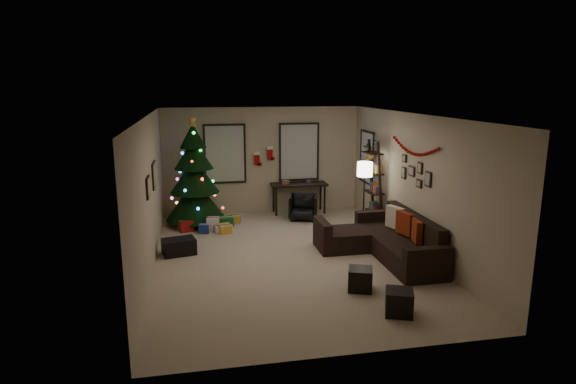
# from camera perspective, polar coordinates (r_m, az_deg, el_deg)

# --- Properties ---
(floor) EXTENTS (7.00, 7.00, 0.00)m
(floor) POSITION_cam_1_polar(r_m,az_deg,el_deg) (9.32, 0.11, -7.73)
(floor) COLOR #BCA68E
(floor) RESTS_ON ground
(ceiling) EXTENTS (7.00, 7.00, 0.00)m
(ceiling) POSITION_cam_1_polar(r_m,az_deg,el_deg) (8.76, 0.11, 9.07)
(ceiling) COLOR white
(ceiling) RESTS_ON floor
(wall_back) EXTENTS (5.00, 0.00, 5.00)m
(wall_back) POSITION_cam_1_polar(r_m,az_deg,el_deg) (12.34, -3.05, 3.75)
(wall_back) COLOR #C0AE92
(wall_back) RESTS_ON floor
(wall_front) EXTENTS (5.00, 0.00, 5.00)m
(wall_front) POSITION_cam_1_polar(r_m,az_deg,el_deg) (5.67, 7.04, -6.89)
(wall_front) COLOR #C0AE92
(wall_front) RESTS_ON floor
(wall_left) EXTENTS (0.00, 7.00, 7.00)m
(wall_left) POSITION_cam_1_polar(r_m,az_deg,el_deg) (8.82, -16.04, -0.26)
(wall_left) COLOR #C0AE92
(wall_left) RESTS_ON floor
(wall_right) EXTENTS (0.00, 7.00, 7.00)m
(wall_right) POSITION_cam_1_polar(r_m,az_deg,el_deg) (9.73, 14.71, 0.99)
(wall_right) COLOR #C0AE92
(wall_right) RESTS_ON floor
(window_back_left) EXTENTS (1.05, 0.06, 1.50)m
(window_back_left) POSITION_cam_1_polar(r_m,az_deg,el_deg) (12.19, -7.48, 4.50)
(window_back_left) COLOR #728CB2
(window_back_left) RESTS_ON wall_back
(window_back_right) EXTENTS (1.05, 0.06, 1.50)m
(window_back_right) POSITION_cam_1_polar(r_m,az_deg,el_deg) (12.45, 1.30, 4.77)
(window_back_right) COLOR #728CB2
(window_back_right) RESTS_ON wall_back
(window_right_wall) EXTENTS (0.06, 0.90, 1.30)m
(window_right_wall) POSITION_cam_1_polar(r_m,az_deg,el_deg) (12.01, 9.37, 4.08)
(window_right_wall) COLOR #728CB2
(window_right_wall) RESTS_ON wall_right
(christmas_tree) EXTENTS (1.39, 1.39, 2.59)m
(christmas_tree) POSITION_cam_1_polar(r_m,az_deg,el_deg) (11.46, -11.00, 1.45)
(christmas_tree) COLOR black
(christmas_tree) RESTS_ON floor
(presents) EXTENTS (1.50, 1.12, 0.30)m
(presents) POSITION_cam_1_polar(r_m,az_deg,el_deg) (11.22, -9.08, -3.77)
(presents) COLOR #14591E
(presents) RESTS_ON floor
(sofa) EXTENTS (1.80, 2.62, 0.85)m
(sofa) POSITION_cam_1_polar(r_m,az_deg,el_deg) (9.52, 11.47, -5.79)
(sofa) COLOR black
(sofa) RESTS_ON floor
(pillow_red_a) EXTENTS (0.20, 0.42, 0.41)m
(pillow_red_a) POSITION_cam_1_polar(r_m,az_deg,el_deg) (9.07, 15.01, -4.49)
(pillow_red_a) COLOR maroon
(pillow_red_a) RESTS_ON sofa
(pillow_red_b) EXTENTS (0.22, 0.45, 0.43)m
(pillow_red_b) POSITION_cam_1_polar(r_m,az_deg,el_deg) (9.51, 13.68, -3.63)
(pillow_red_b) COLOR maroon
(pillow_red_b) RESTS_ON sofa
(pillow_cream) EXTENTS (0.26, 0.46, 0.44)m
(pillow_cream) POSITION_cam_1_polar(r_m,az_deg,el_deg) (9.92, 12.56, -2.96)
(pillow_cream) COLOR beige
(pillow_cream) RESTS_ON sofa
(ottoman_near) EXTENTS (0.49, 0.49, 0.36)m
(ottoman_near) POSITION_cam_1_polar(r_m,az_deg,el_deg) (7.95, 8.55, -10.16)
(ottoman_near) COLOR black
(ottoman_near) RESTS_ON floor
(ottoman_far) EXTENTS (0.50, 0.50, 0.36)m
(ottoman_far) POSITION_cam_1_polar(r_m,az_deg,el_deg) (7.26, 13.02, -12.60)
(ottoman_far) COLOR black
(ottoman_far) RESTS_ON floor
(desk) EXTENTS (1.43, 0.51, 0.77)m
(desk) POSITION_cam_1_polar(r_m,az_deg,el_deg) (12.35, 1.31, 0.62)
(desk) COLOR black
(desk) RESTS_ON floor
(desk_chair) EXTENTS (0.75, 0.72, 0.63)m
(desk_chair) POSITION_cam_1_polar(r_m,az_deg,el_deg) (11.80, 1.81, -1.78)
(desk_chair) COLOR black
(desk_chair) RESTS_ON floor
(bookshelf) EXTENTS (0.30, 0.59, 2.03)m
(bookshelf) POSITION_cam_1_polar(r_m,az_deg,el_deg) (11.11, 10.25, 0.66)
(bookshelf) COLOR black
(bookshelf) RESTS_ON floor
(potted_plant) EXTENTS (0.65, 0.61, 0.58)m
(potted_plant) POSITION_cam_1_polar(r_m,az_deg,el_deg) (11.29, 9.79, 5.36)
(potted_plant) COLOR #4C4C4C
(potted_plant) RESTS_ON bookshelf
(floor_lamp) EXTENTS (0.34, 0.34, 1.59)m
(floor_lamp) POSITION_cam_1_polar(r_m,az_deg,el_deg) (10.69, 9.06, 2.13)
(floor_lamp) COLOR black
(floor_lamp) RESTS_ON floor
(art_map) EXTENTS (0.04, 0.60, 0.50)m
(art_map) POSITION_cam_1_polar(r_m,az_deg,el_deg) (9.61, -15.58, 1.94)
(art_map) COLOR black
(art_map) RESTS_ON wall_left
(art_abstract) EXTENTS (0.04, 0.45, 0.35)m
(art_abstract) POSITION_cam_1_polar(r_m,az_deg,el_deg) (8.34, -16.23, 0.55)
(art_abstract) COLOR black
(art_abstract) RESTS_ON wall_left
(gallery) EXTENTS (0.03, 1.25, 0.54)m
(gallery) POSITION_cam_1_polar(r_m,az_deg,el_deg) (9.62, 14.86, 2.19)
(gallery) COLOR black
(gallery) RESTS_ON wall_right
(garland) EXTENTS (0.08, 1.90, 0.30)m
(garland) POSITION_cam_1_polar(r_m,az_deg,el_deg) (9.59, 14.70, 5.08)
(garland) COLOR #A5140C
(garland) RESTS_ON wall_right
(stocking_left) EXTENTS (0.20, 0.05, 0.36)m
(stocking_left) POSITION_cam_1_polar(r_m,az_deg,el_deg) (12.26, -3.68, 3.99)
(stocking_left) COLOR #990F0C
(stocking_left) RESTS_ON wall_back
(stocking_right) EXTENTS (0.20, 0.05, 0.36)m
(stocking_right) POSITION_cam_1_polar(r_m,az_deg,el_deg) (12.25, -2.13, 4.65)
(stocking_right) COLOR #990F0C
(stocking_right) RESTS_ON wall_back
(storage_bin) EXTENTS (0.70, 0.54, 0.31)m
(storage_bin) POSITION_cam_1_polar(r_m,az_deg,el_deg) (9.67, -12.79, -6.32)
(storage_bin) COLOR black
(storage_bin) RESTS_ON floor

